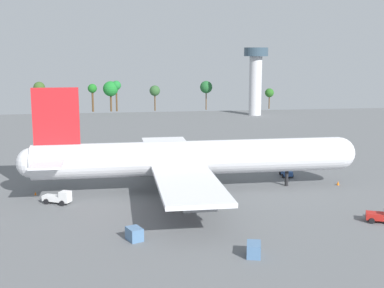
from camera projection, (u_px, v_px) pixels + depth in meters
ground_plane at (192, 190)px, 100.82m from camera, size 267.34×267.34×0.00m
cargo_airplane at (191, 158)px, 99.66m from camera, size 66.84×58.17×20.39m
maintenance_van at (316, 156)px, 127.25m from camera, size 3.52×4.88×2.08m
cargo_loader at (383, 215)px, 81.25m from camera, size 5.01×3.89×2.44m
fuel_truck at (59, 198)px, 91.16m from camera, size 5.44×3.96×2.43m
catering_truck at (286, 171)px, 111.97m from camera, size 2.80×4.53×2.38m
baggage_tug at (228, 162)px, 121.36m from camera, size 4.76×3.64×2.28m
cargo_container_fore at (254, 250)px, 67.82m from camera, size 2.54×3.24×1.84m
cargo_container_aft at (134, 234)px, 73.54m from camera, size 2.69×3.07×1.89m
safety_cone_nose at (338, 183)px, 104.20m from camera, size 0.58×0.58×0.82m
safety_cone_tail at (35, 193)px, 96.99m from camera, size 0.43×0.43×0.62m
control_tower at (256, 74)px, 216.80m from camera, size 10.20×10.20×28.66m
tree_line_backdrop at (136, 89)px, 233.18m from camera, size 110.86×6.87×13.99m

